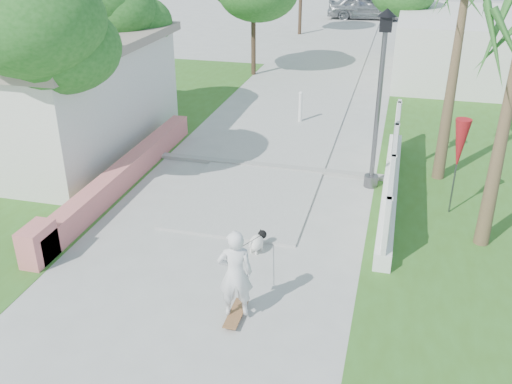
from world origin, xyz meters
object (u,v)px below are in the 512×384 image
(street_lamp, at_px, (379,95))
(skateboarder, at_px, (237,269))
(dog, at_px, (257,241))
(parked_car, at_px, (365,7))
(patio_umbrella, at_px, (460,145))
(bollard, at_px, (300,106))

(street_lamp, bearing_deg, skateboarder, -108.07)
(street_lamp, xyz_separation_m, dog, (-2.05, -3.81, -2.19))
(street_lamp, height_order, skateboarder, street_lamp)
(dog, height_order, parked_car, parked_car)
(street_lamp, relative_size, parked_car, 0.90)
(parked_car, bearing_deg, dog, 176.14)
(street_lamp, relative_size, patio_umbrella, 1.93)
(patio_umbrella, distance_m, skateboarder, 6.20)
(bollard, xyz_separation_m, dog, (0.65, -8.31, -0.35))
(patio_umbrella, height_order, dog, patio_umbrella)
(street_lamp, distance_m, parked_car, 27.01)
(dog, relative_size, parked_car, 0.12)
(bollard, bearing_deg, parked_car, 89.38)
(street_lamp, height_order, bollard, street_lamp)
(bollard, relative_size, parked_car, 0.22)
(dog, bearing_deg, patio_umbrella, 54.82)
(parked_car, bearing_deg, patio_umbrella, -175.73)
(skateboarder, xyz_separation_m, dog, (-0.15, 2.02, -0.64))
(skateboarder, distance_m, parked_car, 32.68)
(dog, xyz_separation_m, parked_car, (-0.41, 30.66, 0.60))
(bollard, bearing_deg, street_lamp, -59.04)
(patio_umbrella, bearing_deg, dog, -144.58)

